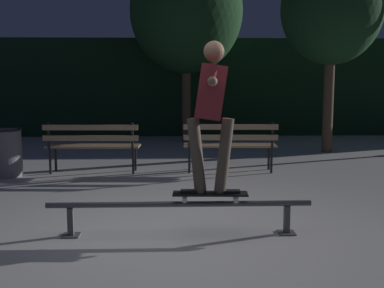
{
  "coord_description": "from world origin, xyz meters",
  "views": [
    {
      "loc": [
        -0.05,
        -5.0,
        1.65
      ],
      "look_at": [
        0.16,
        0.79,
        0.85
      ],
      "focal_mm": 46.1,
      "sensor_mm": 36.0,
      "label": 1
    }
  ],
  "objects_px": {
    "park_bench_left_center": "(230,141)",
    "skateboarder": "(211,104)",
    "grind_rail": "(179,209)",
    "skateboard": "(210,194)",
    "park_bench_leftmost": "(92,142)",
    "tree_behind_benches": "(186,11)",
    "tree_far_right": "(332,9)",
    "trash_can": "(7,152)"
  },
  "relations": [
    {
      "from": "grind_rail",
      "to": "park_bench_left_center",
      "type": "relative_size",
      "value": 1.71
    },
    {
      "from": "grind_rail",
      "to": "park_bench_left_center",
      "type": "xyz_separation_m",
      "value": [
        0.91,
        3.36,
        0.26
      ]
    },
    {
      "from": "skateboard",
      "to": "tree_far_right",
      "type": "relative_size",
      "value": 0.19
    },
    {
      "from": "park_bench_left_center",
      "to": "tree_far_right",
      "type": "height_order",
      "value": "tree_far_right"
    },
    {
      "from": "park_bench_left_center",
      "to": "tree_far_right",
      "type": "xyz_separation_m",
      "value": [
        2.38,
        2.22,
        2.51
      ]
    },
    {
      "from": "tree_far_right",
      "to": "trash_can",
      "type": "relative_size",
      "value": 5.31
    },
    {
      "from": "skateboard",
      "to": "trash_can",
      "type": "height_order",
      "value": "trash_can"
    },
    {
      "from": "skateboarder",
      "to": "tree_behind_benches",
      "type": "relative_size",
      "value": 0.33
    },
    {
      "from": "park_bench_leftmost",
      "to": "tree_behind_benches",
      "type": "xyz_separation_m",
      "value": [
        1.71,
        4.03,
        2.69
      ]
    },
    {
      "from": "park_bench_left_center",
      "to": "tree_behind_benches",
      "type": "bearing_deg",
      "value": 99.13
    },
    {
      "from": "grind_rail",
      "to": "tree_behind_benches",
      "type": "bearing_deg",
      "value": 87.95
    },
    {
      "from": "park_bench_left_center",
      "to": "tree_far_right",
      "type": "relative_size",
      "value": 0.38
    },
    {
      "from": "tree_far_right",
      "to": "trash_can",
      "type": "bearing_deg",
      "value": -158.3
    },
    {
      "from": "park_bench_leftmost",
      "to": "trash_can",
      "type": "distance_m",
      "value": 1.39
    },
    {
      "from": "trash_can",
      "to": "park_bench_left_center",
      "type": "bearing_deg",
      "value": 3.3
    },
    {
      "from": "grind_rail",
      "to": "park_bench_left_center",
      "type": "height_order",
      "value": "park_bench_left_center"
    },
    {
      "from": "park_bench_left_center",
      "to": "skateboarder",
      "type": "bearing_deg",
      "value": -99.94
    },
    {
      "from": "grind_rail",
      "to": "park_bench_left_center",
      "type": "bearing_deg",
      "value": 74.81
    },
    {
      "from": "skateboard",
      "to": "skateboarder",
      "type": "bearing_deg",
      "value": -3.11
    },
    {
      "from": "tree_behind_benches",
      "to": "trash_can",
      "type": "xyz_separation_m",
      "value": [
        -3.08,
        -4.25,
        -2.81
      ]
    },
    {
      "from": "grind_rail",
      "to": "skateboard",
      "type": "relative_size",
      "value": 3.5
    },
    {
      "from": "skateboard",
      "to": "tree_far_right",
      "type": "height_order",
      "value": "tree_far_right"
    },
    {
      "from": "grind_rail",
      "to": "park_bench_leftmost",
      "type": "bearing_deg",
      "value": 113.27
    },
    {
      "from": "skateboard",
      "to": "grind_rail",
      "type": "bearing_deg",
      "value": 180.0
    },
    {
      "from": "grind_rail",
      "to": "park_bench_left_center",
      "type": "distance_m",
      "value": 3.49
    },
    {
      "from": "skateboard",
      "to": "park_bench_left_center",
      "type": "height_order",
      "value": "park_bench_left_center"
    },
    {
      "from": "tree_behind_benches",
      "to": "tree_far_right",
      "type": "height_order",
      "value": "tree_behind_benches"
    },
    {
      "from": "park_bench_left_center",
      "to": "trash_can",
      "type": "bearing_deg",
      "value": -176.7
    },
    {
      "from": "tree_behind_benches",
      "to": "grind_rail",
      "type": "bearing_deg",
      "value": -92.05
    },
    {
      "from": "tree_behind_benches",
      "to": "park_bench_left_center",
      "type": "bearing_deg",
      "value": -80.87
    },
    {
      "from": "skateboarder",
      "to": "tree_far_right",
      "type": "xyz_separation_m",
      "value": [
        2.97,
        5.58,
        1.68
      ]
    },
    {
      "from": "skateboarder",
      "to": "park_bench_left_center",
      "type": "height_order",
      "value": "skateboarder"
    },
    {
      "from": "park_bench_left_center",
      "to": "tree_behind_benches",
      "type": "relative_size",
      "value": 0.34
    },
    {
      "from": "tree_far_right",
      "to": "trash_can",
      "type": "height_order",
      "value": "tree_far_right"
    },
    {
      "from": "grind_rail",
      "to": "skateboarder",
      "type": "relative_size",
      "value": 1.77
    },
    {
      "from": "skateboarder",
      "to": "tree_far_right",
      "type": "relative_size",
      "value": 0.37
    },
    {
      "from": "skateboard",
      "to": "park_bench_leftmost",
      "type": "height_order",
      "value": "park_bench_leftmost"
    },
    {
      "from": "skateboarder",
      "to": "tree_behind_benches",
      "type": "distance_m",
      "value": 7.63
    },
    {
      "from": "grind_rail",
      "to": "tree_behind_benches",
      "type": "height_order",
      "value": "tree_behind_benches"
    },
    {
      "from": "park_bench_leftmost",
      "to": "tree_behind_benches",
      "type": "height_order",
      "value": "tree_behind_benches"
    },
    {
      "from": "grind_rail",
      "to": "trash_can",
      "type": "height_order",
      "value": "trash_can"
    },
    {
      "from": "park_bench_leftmost",
      "to": "tree_far_right",
      "type": "relative_size",
      "value": 0.38
    }
  ]
}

